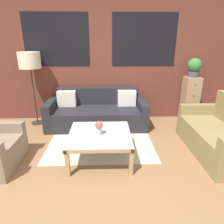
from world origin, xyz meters
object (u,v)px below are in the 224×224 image
Objects in this scene: floor_lamp at (30,62)px; flower_vase at (99,127)px; coffee_table at (100,137)px; drawer_cabinet at (190,99)px; potted_plant at (194,67)px; settee_vintage at (221,136)px; couch_dark at (97,113)px.

floor_lamp is 2.26m from flower_vase.
floor_lamp is (-1.47, 1.50, 0.99)m from coffee_table.
floor_lamp is at bearing -178.41° from drawer_cabinet.
coffee_table is 2.73m from potted_plant.
flower_vase is (-2.00, -0.14, 0.25)m from settee_vintage.
flower_vase is at bearing -46.26° from floor_lamp.
drawer_cabinet is at bearing 6.35° from couch_dark.
settee_vintage is 1.65× the size of coffee_table.
couch_dark is 2.07× the size of drawer_cabinet.
drawer_cabinet is 2.49× the size of potted_plant.
flower_vase is at bearing -141.63° from potted_plant.
settee_vintage is 2.02m from flower_vase.
floor_lamp reaches higher than couch_dark.
couch_dark is 1.35× the size of floor_lamp.
flower_vase is (-2.05, -1.63, -0.68)m from potted_plant.
floor_lamp reaches higher than coffee_table.
couch_dark is at bearing 93.81° from flower_vase.
floor_lamp reaches higher than flower_vase.
settee_vintage is 3.87m from floor_lamp.
settee_vintage is at bearing -92.18° from drawer_cabinet.
settee_vintage is at bearing -30.85° from couch_dark.
potted_plant is at bearing 90.00° from drawer_cabinet.
drawer_cabinet reaches higher than couch_dark.
floor_lamp is at bearing 133.74° from flower_vase.
couch_dark is 1.37m from coffee_table.
couch_dark reaches higher than flower_vase.
potted_plant is at bearing 38.37° from flower_vase.
coffee_table is 2.60m from drawer_cabinet.
couch_dark is at bearing -173.64° from potted_plant.
couch_dark is 2.17m from drawer_cabinet.
drawer_cabinet is (2.04, 1.60, 0.14)m from coffee_table.
couch_dark is 1.75m from floor_lamp.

